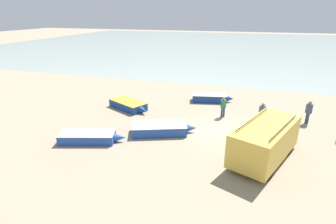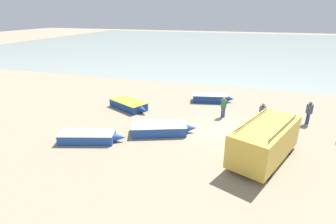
{
  "view_description": "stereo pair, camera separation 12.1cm",
  "coord_description": "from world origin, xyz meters",
  "views": [
    {
      "loc": [
        1.08,
        -16.64,
        7.75
      ],
      "look_at": [
        -4.13,
        0.17,
        1.0
      ],
      "focal_mm": 28.0,
      "sensor_mm": 36.0,
      "label": 1
    },
    {
      "loc": [
        1.2,
        -16.6,
        7.75
      ],
      "look_at": [
        -4.13,
        0.17,
        1.0
      ],
      "focal_mm": 28.0,
      "sensor_mm": 36.0,
      "label": 2
    }
  ],
  "objects": [
    {
      "name": "fisherman_2",
      "position": [
        5.61,
        3.46,
        1.04
      ],
      "size": [
        0.46,
        0.46,
        1.74
      ],
      "rotation": [
        0.0,
        0.0,
        0.28
      ],
      "color": "navy",
      "rests_on": "ground_plane"
    },
    {
      "name": "fisherman_3",
      "position": [
        -0.48,
        2.92,
        0.96
      ],
      "size": [
        0.42,
        0.42,
        1.61
      ],
      "rotation": [
        0.0,
        0.0,
        1.78
      ],
      "color": "navy",
      "rests_on": "ground_plane"
    },
    {
      "name": "fishing_rowboat_2",
      "position": [
        -1.93,
        6.44,
        0.34
      ],
      "size": [
        3.84,
        1.87,
        0.69
      ],
      "rotation": [
        0.0,
        0.0,
        0.21
      ],
      "color": "navy",
      "rests_on": "ground_plane"
    },
    {
      "name": "fishing_rowboat_3",
      "position": [
        -4.14,
        -1.32,
        0.34
      ],
      "size": [
        4.49,
        2.82,
        0.67
      ],
      "rotation": [
        0.0,
        0.0,
        0.37
      ],
      "color": "#234CA3",
      "rests_on": "ground_plane"
    },
    {
      "name": "fishing_rowboat_1",
      "position": [
        -8.32,
        2.44,
        0.33
      ],
      "size": [
        4.11,
        2.88,
        0.65
      ],
      "rotation": [
        0.0,
        0.0,
        5.82
      ],
      "color": "navy",
      "rests_on": "ground_plane"
    },
    {
      "name": "fisherman_1",
      "position": [
        2.34,
        1.95,
        1.06
      ],
      "size": [
        0.46,
        0.46,
        1.77
      ],
      "rotation": [
        0.0,
        0.0,
        0.81
      ],
      "color": "navy",
      "rests_on": "ground_plane"
    },
    {
      "name": "sea_water",
      "position": [
        0.0,
        52.0,
        0.0
      ],
      "size": [
        120.0,
        80.0,
        0.01
      ],
      "primitive_type": "cube",
      "color": "#99A89E",
      "rests_on": "ground_plane"
    },
    {
      "name": "ground_plane",
      "position": [
        0.0,
        0.0,
        0.0
      ],
      "size": [
        200.0,
        200.0,
        0.0
      ],
      "primitive_type": "plane",
      "color": "gray"
    },
    {
      "name": "fishing_rowboat_0",
      "position": [
        -8.08,
        -3.85,
        0.31
      ],
      "size": [
        4.25,
        2.24,
        0.62
      ],
      "rotation": [
        0.0,
        0.0,
        0.3
      ],
      "color": "#234CA3",
      "rests_on": "ground_plane"
    },
    {
      "name": "parked_van",
      "position": [
        2.39,
        -2.77,
        1.17
      ],
      "size": [
        3.96,
        5.64,
        2.24
      ],
      "rotation": [
        0.0,
        0.0,
        1.18
      ],
      "color": "gold",
      "rests_on": "ground_plane"
    }
  ]
}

